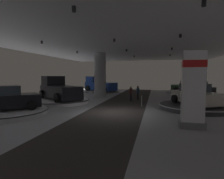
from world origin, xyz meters
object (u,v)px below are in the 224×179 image
(visitor_walking_near, at_px, (131,93))
(visitor_walking_far, at_px, (138,92))
(brand_sign_pylon, at_px, (193,89))
(display_platform_near_left, at_px, (7,112))
(display_platform_deep_left, at_px, (101,92))
(display_car_near_left, at_px, (6,99))
(pickup_truck_mid_left, at_px, (59,90))
(display_car_mid_right, at_px, (196,95))
(display_car_far_right, at_px, (197,90))
(display_platform_mid_left, at_px, (61,101))
(pickup_truck_deep_left, at_px, (99,85))
(display_platform_far_right, at_px, (197,98))
(display_platform_deep_right, at_px, (186,93))
(column_left, at_px, (100,75))
(display_car_deep_right, at_px, (187,87))
(display_platform_mid_right, at_px, (195,107))

(visitor_walking_near, bearing_deg, visitor_walking_far, 60.93)
(brand_sign_pylon, bearing_deg, display_platform_near_left, 177.84)
(display_platform_deep_left, relative_size, display_platform_near_left, 1.08)
(display_car_near_left, height_order, pickup_truck_mid_left, pickup_truck_mid_left)
(display_car_mid_right, height_order, visitor_walking_near, display_car_mid_right)
(display_car_far_right, relative_size, display_platform_mid_left, 0.78)
(display_platform_deep_left, relative_size, visitor_walking_far, 3.71)
(pickup_truck_deep_left, height_order, visitor_walking_near, pickup_truck_deep_left)
(display_platform_deep_left, xyz_separation_m, visitor_walking_near, (5.99, -8.76, 0.77))
(display_platform_far_right, relative_size, display_car_near_left, 1.22)
(brand_sign_pylon, height_order, pickup_truck_mid_left, brand_sign_pylon)
(display_platform_deep_right, relative_size, visitor_walking_near, 3.82)
(column_left, height_order, display_car_far_right, column_left)
(pickup_truck_deep_left, height_order, display_car_mid_right, pickup_truck_deep_left)
(display_platform_deep_right, relative_size, pickup_truck_mid_left, 1.10)
(pickup_truck_deep_left, xyz_separation_m, display_platform_deep_right, (13.30, 0.89, -1.02))
(display_platform_deep_right, relative_size, display_car_deep_right, 1.35)
(column_left, bearing_deg, display_car_mid_right, -30.80)
(display_platform_far_right, bearing_deg, display_platform_deep_right, 91.16)
(display_car_far_right, relative_size, pickup_truck_mid_left, 0.80)
(brand_sign_pylon, relative_size, display_car_mid_right, 0.88)
(brand_sign_pylon, bearing_deg, display_platform_deep_right, 82.17)
(display_platform_near_left, distance_m, visitor_walking_far, 12.75)
(display_car_near_left, bearing_deg, column_left, 73.87)
(column_left, height_order, display_car_mid_right, column_left)
(display_car_mid_right, bearing_deg, display_platform_deep_left, 134.23)
(display_car_mid_right, relative_size, pickup_truck_mid_left, 0.82)
(display_platform_deep_left, xyz_separation_m, display_car_mid_right, (11.70, -12.02, 1.00))
(display_car_near_left, xyz_separation_m, visitor_walking_far, (8.13, 9.84, -0.20))
(display_platform_near_left, bearing_deg, visitor_walking_far, 50.43)
(display_car_deep_right, distance_m, display_platform_mid_left, 18.66)
(pickup_truck_deep_left, height_order, display_platform_mid_right, pickup_truck_deep_left)
(display_car_far_right, relative_size, display_car_mid_right, 0.97)
(display_platform_far_right, bearing_deg, column_left, -176.23)
(pickup_truck_mid_left, xyz_separation_m, visitor_walking_far, (7.53, 3.80, -0.39))
(visitor_walking_near, bearing_deg, display_car_deep_right, 54.25)
(column_left, relative_size, display_platform_mid_right, 0.95)
(column_left, bearing_deg, display_platform_mid_left, -113.78)
(display_platform_far_right, height_order, visitor_walking_near, visitor_walking_near)
(display_platform_deep_left, distance_m, pickup_truck_mid_left, 11.52)
(display_car_far_right, bearing_deg, brand_sign_pylon, -102.20)
(pickup_truck_mid_left, bearing_deg, column_left, 63.20)
(display_platform_deep_left, relative_size, display_platform_deep_right, 0.97)
(display_car_far_right, height_order, pickup_truck_mid_left, pickup_truck_mid_left)
(display_platform_deep_left, xyz_separation_m, display_car_near_left, (-1.51, -17.46, 0.97))
(column_left, relative_size, display_car_mid_right, 1.21)
(display_platform_near_left, bearing_deg, visitor_walking_near, 49.24)
(column_left, xyz_separation_m, pickup_truck_mid_left, (-2.69, -5.32, -1.45))
(display_platform_far_right, xyz_separation_m, display_platform_mid_left, (-13.80, -6.26, 0.03))
(display_car_near_left, distance_m, display_platform_mid_left, 5.99)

